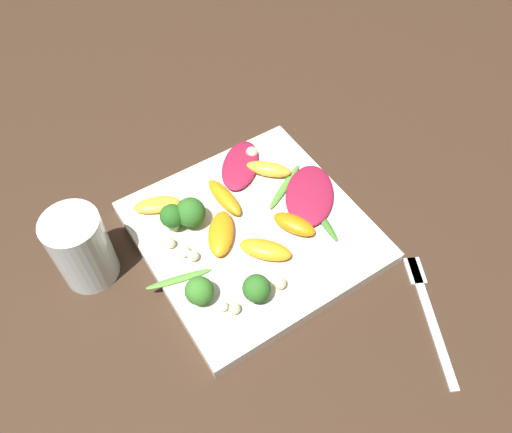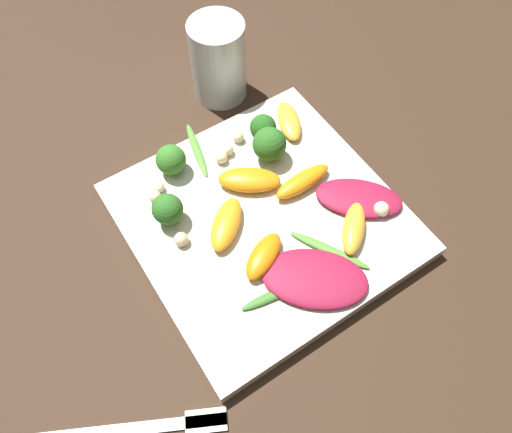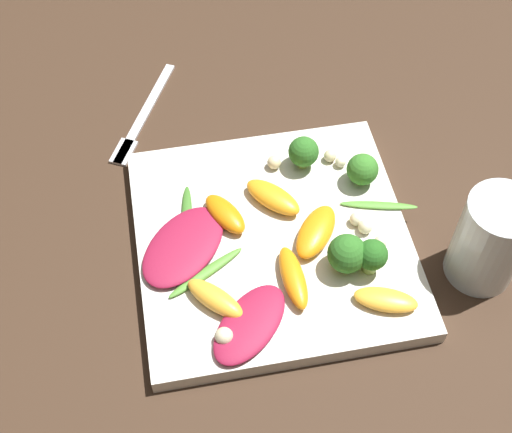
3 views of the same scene
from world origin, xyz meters
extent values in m
plane|color=#382619|center=(0.00, 0.00, 0.00)|extent=(2.40, 2.40, 0.00)
cube|color=silver|center=(0.00, 0.00, 0.01)|extent=(0.28, 0.28, 0.02)
cylinder|color=silver|center=(-0.07, -0.20, 0.05)|extent=(0.07, 0.07, 0.11)
cube|color=silver|center=(0.22, 0.11, 0.00)|extent=(0.16, 0.09, 0.01)
cube|color=silver|center=(0.16, 0.15, 0.00)|extent=(0.04, 0.04, 0.01)
ellipsoid|color=maroon|center=(-0.10, 0.04, 0.03)|extent=(0.10, 0.10, 0.01)
ellipsoid|color=maroon|center=(0.00, 0.09, 0.03)|extent=(0.13, 0.12, 0.01)
ellipsoid|color=orange|center=(-0.01, -0.04, 0.03)|extent=(0.08, 0.07, 0.02)
ellipsoid|color=orange|center=(-0.06, -0.01, 0.03)|extent=(0.07, 0.03, 0.02)
ellipsoid|color=orange|center=(0.04, -0.01, 0.03)|extent=(0.07, 0.07, 0.02)
ellipsoid|color=#FCAD33|center=(-0.10, -0.09, 0.03)|extent=(0.05, 0.07, 0.01)
ellipsoid|color=#FCAD33|center=(-0.07, 0.07, 0.03)|extent=(0.06, 0.06, 0.02)
ellipsoid|color=orange|center=(0.03, 0.05, 0.03)|extent=(0.06, 0.05, 0.02)
cylinder|color=#84AD5B|center=(-0.05, -0.06, 0.03)|extent=(0.02, 0.02, 0.01)
sphere|color=#2D6B23|center=(-0.05, -0.06, 0.04)|extent=(0.04, 0.04, 0.04)
cylinder|color=#7A9E51|center=(0.09, -0.05, 0.03)|extent=(0.01, 0.01, 0.01)
sphere|color=#2D6B23|center=(0.09, -0.05, 0.04)|extent=(0.03, 0.03, 0.03)
cylinder|color=#84AD5B|center=(-0.06, -0.09, 0.03)|extent=(0.02, 0.02, 0.02)
sphere|color=#26601E|center=(-0.06, -0.09, 0.05)|extent=(0.03, 0.03, 0.03)
cylinder|color=#7A9E51|center=(0.05, -0.11, 0.02)|extent=(0.01, 0.01, 0.01)
sphere|color=#387A28|center=(0.05, -0.11, 0.04)|extent=(0.03, 0.03, 0.03)
ellipsoid|color=#518E33|center=(-0.03, 0.07, 0.02)|extent=(0.05, 0.08, 0.01)
ellipsoid|color=#518E33|center=(0.02, -0.12, 0.02)|extent=(0.03, 0.08, 0.00)
ellipsoid|color=#3D7528|center=(0.04, 0.08, 0.02)|extent=(0.08, 0.02, 0.01)
sphere|color=beige|center=(0.08, -0.09, 0.03)|extent=(0.01, 0.01, 0.01)
sphere|color=beige|center=(0.09, -0.08, 0.03)|extent=(0.01, 0.01, 0.01)
sphere|color=beige|center=(0.09, -0.02, 0.03)|extent=(0.02, 0.02, 0.02)
sphere|color=beige|center=(0.00, -0.09, 0.03)|extent=(0.01, 0.01, 0.01)
sphere|color=beige|center=(-0.11, 0.07, 0.03)|extent=(0.02, 0.02, 0.02)
sphere|color=beige|center=(-0.03, -0.10, 0.03)|extent=(0.01, 0.01, 0.01)
sphere|color=beige|center=(-0.01, -0.10, 0.03)|extent=(0.02, 0.02, 0.02)
camera|label=1|loc=(0.32, -0.20, 0.56)|focal=35.00mm
camera|label=2|loc=(0.16, 0.23, 0.49)|focal=35.00mm
camera|label=3|loc=(-0.41, 0.09, 0.63)|focal=50.00mm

